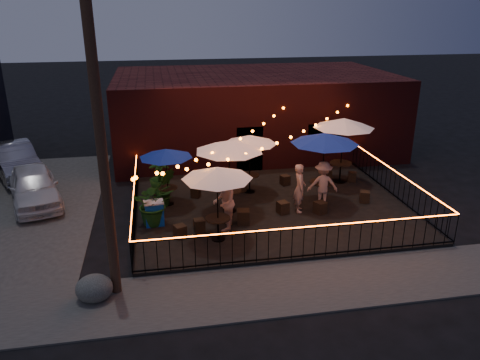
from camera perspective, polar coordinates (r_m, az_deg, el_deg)
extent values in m
plane|color=black|center=(16.08, 5.48, -6.39)|extent=(110.00, 110.00, 0.00)
cube|color=black|center=(17.79, 3.76, -3.32)|extent=(10.00, 8.00, 0.15)
cube|color=#3B3936|center=(13.39, 9.29, -12.46)|extent=(18.00, 2.50, 0.05)
cube|color=#350E0F|center=(24.86, 1.65, 8.32)|extent=(14.00, 8.00, 4.00)
cube|color=black|center=(21.21, 1.14, 3.65)|extent=(1.20, 0.24, 2.20)
cube|color=black|center=(22.01, 10.16, 5.32)|extent=(1.60, 0.24, 1.20)
cylinder|color=#392517|center=(11.70, -16.50, 3.51)|extent=(0.26, 0.26, 8.00)
cube|color=black|center=(14.29, 7.68, -9.12)|extent=(10.00, 0.04, 0.04)
cube|color=black|center=(13.86, 7.86, -5.81)|extent=(10.00, 0.04, 0.04)
cube|color=#F9510C|center=(13.85, 7.87, -5.70)|extent=(10.00, 0.03, 0.02)
cube|color=black|center=(17.28, -12.57, -3.99)|extent=(0.04, 8.00, 0.04)
cube|color=black|center=(16.93, -12.81, -1.15)|extent=(0.04, 8.00, 0.04)
cube|color=#F9510C|center=(16.92, -12.82, -1.06)|extent=(0.03, 8.00, 0.02)
cube|color=black|center=(19.50, 18.19, -1.67)|extent=(0.04, 8.00, 0.04)
cube|color=black|center=(19.18, 18.49, 0.87)|extent=(0.04, 8.00, 0.04)
cube|color=#F9510C|center=(19.17, 18.50, 0.96)|extent=(0.03, 8.00, 0.02)
cylinder|color=black|center=(15.27, -2.66, -7.16)|extent=(0.44, 0.44, 0.03)
cylinder|color=black|center=(15.11, -2.69, -5.96)|extent=(0.06, 0.06, 0.73)
cylinder|color=black|center=(14.95, -2.71, -4.67)|extent=(0.81, 0.81, 0.04)
cylinder|color=black|center=(14.75, -2.74, -3.04)|extent=(0.04, 0.04, 2.43)
cone|color=white|center=(14.36, -2.81, 0.84)|extent=(2.48, 2.48, 0.35)
cylinder|color=black|center=(18.04, -8.69, -2.87)|extent=(0.40, 0.40, 0.03)
cylinder|color=black|center=(17.92, -8.74, -1.93)|extent=(0.05, 0.05, 0.65)
cylinder|color=black|center=(17.79, -8.80, -0.93)|extent=(0.72, 0.72, 0.04)
cylinder|color=black|center=(17.65, -8.87, 0.32)|extent=(0.04, 0.04, 2.17)
cone|color=navy|center=(17.35, -9.04, 3.26)|extent=(2.43, 2.43, 0.32)
cylinder|color=black|center=(17.26, -1.28, -3.73)|extent=(0.49, 0.49, 0.03)
cylinder|color=black|center=(17.10, -1.29, -2.53)|extent=(0.07, 0.07, 0.80)
cylinder|color=black|center=(16.94, -1.30, -1.25)|extent=(0.89, 0.89, 0.04)
cylinder|color=black|center=(16.76, -1.31, 0.37)|extent=(0.05, 0.05, 2.66)
cone|color=white|center=(16.39, -1.34, 4.20)|extent=(3.03, 3.03, 0.39)
cylinder|color=black|center=(18.99, 1.17, -1.40)|extent=(0.43, 0.43, 0.03)
cylinder|color=black|center=(18.87, 1.18, -0.42)|extent=(0.06, 0.06, 0.70)
cylinder|color=black|center=(18.74, 1.18, 0.62)|extent=(0.78, 0.78, 0.04)
cylinder|color=black|center=(18.59, 1.19, 1.92)|extent=(0.04, 0.04, 2.35)
cone|color=white|center=(18.29, 1.22, 4.97)|extent=(2.57, 2.57, 0.34)
cylinder|color=black|center=(18.19, 9.80, -2.72)|extent=(0.50, 0.50, 0.03)
cylinder|color=black|center=(18.04, 9.88, -1.54)|extent=(0.07, 0.07, 0.82)
cylinder|color=black|center=(17.89, 9.96, -0.28)|extent=(0.91, 0.91, 0.05)
cylinder|color=black|center=(17.71, 10.06, 1.30)|extent=(0.05, 0.05, 2.74)
cone|color=navy|center=(17.36, 10.31, 5.04)|extent=(3.24, 3.24, 0.40)
cylinder|color=black|center=(20.51, 12.02, -0.16)|extent=(0.50, 0.50, 0.03)
cylinder|color=black|center=(20.37, 12.10, 0.91)|extent=(0.07, 0.07, 0.83)
cylinder|color=black|center=(20.24, 12.19, 2.04)|extent=(0.92, 0.92, 0.05)
cylinder|color=black|center=(20.08, 12.30, 3.47)|extent=(0.05, 0.05, 2.75)
cone|color=white|center=(19.77, 12.57, 6.80)|extent=(3.08, 3.08, 0.40)
cube|color=black|center=(15.43, -7.31, -6.21)|extent=(0.45, 0.45, 0.41)
cube|color=black|center=(15.76, -4.99, -5.52)|extent=(0.39, 0.39, 0.42)
cube|color=black|center=(18.36, -9.72, -1.85)|extent=(0.44, 0.44, 0.42)
cube|color=black|center=(18.51, -5.42, -1.48)|extent=(0.44, 0.44, 0.40)
cube|color=black|center=(16.21, 0.40, -4.50)|extent=(0.48, 0.48, 0.49)
cube|color=black|center=(17.07, 5.24, -3.36)|extent=(0.46, 0.46, 0.44)
cube|color=black|center=(18.99, 0.05, -0.66)|extent=(0.44, 0.44, 0.48)
cube|color=black|center=(19.77, 5.51, 0.00)|extent=(0.42, 0.42, 0.41)
cube|color=black|center=(17.24, 9.75, -3.33)|extent=(0.50, 0.50, 0.44)
cube|color=black|center=(18.58, 14.93, -1.97)|extent=(0.47, 0.47, 0.43)
cube|color=black|center=(20.57, 10.50, 0.63)|extent=(0.42, 0.42, 0.45)
cube|color=black|center=(20.63, 13.49, 0.38)|extent=(0.44, 0.44, 0.40)
imported|color=tan|center=(17.06, 7.28, -0.96)|extent=(0.55, 0.73, 1.81)
imported|color=tan|center=(15.53, -2.00, -2.70)|extent=(0.95, 1.11, 1.96)
imported|color=tan|center=(17.62, 10.06, -0.51)|extent=(1.23, 0.85, 1.75)
imported|color=#13400D|center=(16.24, -10.45, -2.79)|extent=(1.48, 1.30, 1.54)
imported|color=#124014|center=(17.70, -9.20, -0.80)|extent=(0.92, 0.79, 1.49)
imported|color=#123B0C|center=(18.87, -9.77, 0.50)|extent=(0.85, 0.85, 1.48)
cube|color=#0B40B9|center=(16.29, -10.40, -4.09)|extent=(0.65, 0.49, 0.83)
cube|color=silver|center=(16.12, -10.50, -2.68)|extent=(0.70, 0.53, 0.05)
ellipsoid|color=#3F403B|center=(13.02, -17.34, -12.50)|extent=(0.99, 0.86, 0.72)
imported|color=silver|center=(19.65, -23.79, -0.73)|extent=(2.84, 4.52, 1.43)
imported|color=#A5A4AC|center=(23.29, -25.73, 2.19)|extent=(3.31, 4.71, 1.47)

